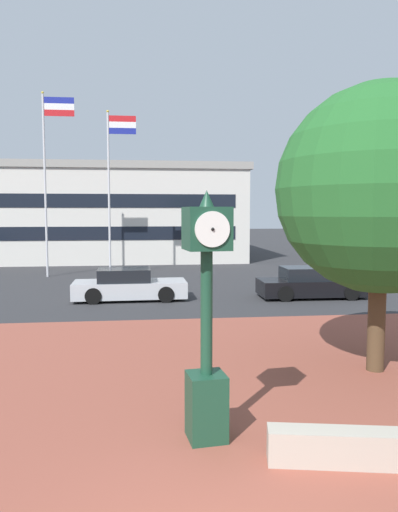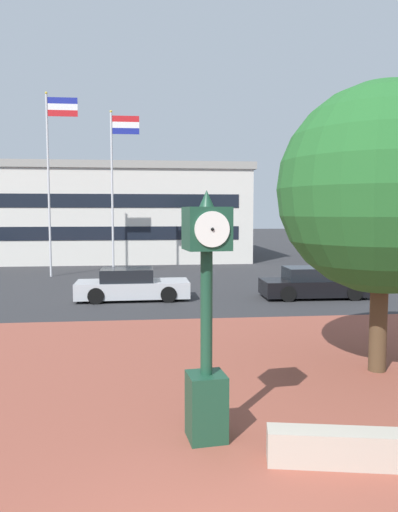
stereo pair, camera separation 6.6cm
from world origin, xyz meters
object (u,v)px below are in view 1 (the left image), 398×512
(plaza_tree, at_px, (388,194))
(civic_building, at_px, (106,213))
(flagpole_secondary, at_px, (112,179))
(car_street_mid, at_px, (129,286))
(car_street_far, at_px, (311,284))
(flagpole_primary, at_px, (48,169))
(street_clock, at_px, (206,323))

(plaza_tree, distance_m, civic_building, 30.40)
(plaza_tree, height_order, flagpole_secondary, flagpole_secondary)
(car_street_mid, relative_size, car_street_far, 1.03)
(car_street_mid, bearing_deg, flagpole_secondary, -173.04)
(car_street_far, relative_size, civic_building, 0.21)
(car_street_far, distance_m, flagpole_secondary, 12.75)
(plaza_tree, xyz_separation_m, flagpole_primary, (-10.48, 17.29, 1.95))
(plaza_tree, bearing_deg, car_street_far, 80.52)
(flagpole_secondary, height_order, civic_building, flagpole_secondary)
(flagpole_primary, relative_size, civic_building, 0.48)
(flagpole_secondary, bearing_deg, street_clock, -82.71)
(street_clock, bearing_deg, car_street_far, 57.08)
(flagpole_primary, height_order, flagpole_secondary, flagpole_primary)
(plaza_tree, bearing_deg, flagpole_secondary, 112.23)
(street_clock, relative_size, car_street_far, 0.88)
(plaza_tree, distance_m, flagpole_primary, 20.31)
(plaza_tree, distance_m, car_street_mid, 11.79)
(street_clock, height_order, car_street_far, street_clock)
(street_clock, height_order, flagpole_secondary, flagpole_secondary)
(flagpole_primary, bearing_deg, plaza_tree, -58.78)
(street_clock, xyz_separation_m, civic_building, (-3.79, 32.29, 1.65))
(flagpole_primary, xyz_separation_m, civic_building, (2.22, 11.96, -2.41))
(plaza_tree, relative_size, flagpole_secondary, 0.70)
(flagpole_secondary, bearing_deg, car_street_far, -43.26)
(street_clock, relative_size, flagpole_secondary, 0.43)
(car_street_far, relative_size, flagpole_secondary, 0.49)
(flagpole_primary, bearing_deg, car_street_mid, -59.90)
(car_street_far, xyz_separation_m, flagpole_primary, (-12.01, 8.10, 5.34))
(street_clock, distance_m, flagpole_primary, 21.59)
(plaza_tree, height_order, civic_building, civic_building)
(street_clock, distance_m, car_street_far, 13.69)
(plaza_tree, relative_size, car_street_far, 1.43)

